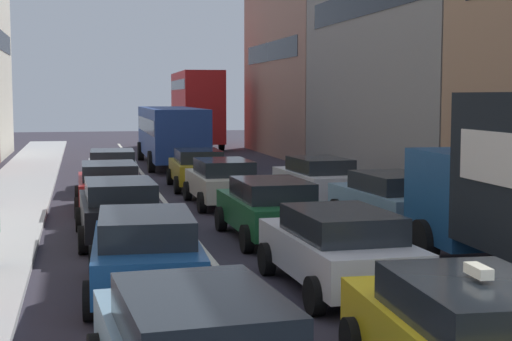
# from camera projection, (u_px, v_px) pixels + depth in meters

# --- Properties ---
(sidewalk_left) EXTENTS (2.60, 64.00, 0.14)m
(sidewalk_left) POSITION_uv_depth(u_px,v_px,m) (12.00, 197.00, 26.47)
(sidewalk_left) COLOR #AEAEAE
(sidewalk_left) RESTS_ON ground
(lane_stripe_left) EXTENTS (0.16, 60.00, 0.01)m
(lane_stripe_left) POSITION_uv_depth(u_px,v_px,m) (159.00, 195.00, 27.58)
(lane_stripe_left) COLOR silver
(lane_stripe_left) RESTS_ON ground
(lane_stripe_right) EXTENTS (0.16, 60.00, 0.01)m
(lane_stripe_right) POSITION_uv_depth(u_px,v_px,m) (253.00, 193.00, 28.32)
(lane_stripe_right) COLOR silver
(lane_stripe_right) RESTS_ON ground
(building_row_right) EXTENTS (7.20, 43.90, 13.26)m
(building_row_right) POSITION_uv_depth(u_px,v_px,m) (446.00, 27.00, 30.97)
(building_row_right) COLOR #936B5B
(building_row_right) RESTS_ON ground
(traffic_light_pole) EXTENTS (3.58, 0.38, 5.50)m
(traffic_light_pole) POSITION_uv_depth(u_px,v_px,m) (72.00, 65.00, 7.43)
(traffic_light_pole) COLOR #2D2D33
(traffic_light_pole) RESTS_ON ground
(taxi_centre_lane_front) EXTENTS (2.26, 4.39, 1.66)m
(taxi_centre_lane_front) POSITION_uv_depth(u_px,v_px,m) (471.00, 338.00, 8.81)
(taxi_centre_lane_front) COLOR yellow
(taxi_centre_lane_front) RESTS_ON ground
(sedan_centre_lane_second) EXTENTS (2.17, 4.36, 1.49)m
(sedan_centre_lane_second) POSITION_uv_depth(u_px,v_px,m) (338.00, 247.00, 14.06)
(sedan_centre_lane_second) COLOR silver
(sedan_centre_lane_second) RESTS_ON ground
(wagon_left_lane_second) EXTENTS (2.22, 4.38, 1.49)m
(wagon_left_lane_second) POSITION_uv_depth(u_px,v_px,m) (146.00, 251.00, 13.71)
(wagon_left_lane_second) COLOR #194C8C
(wagon_left_lane_second) RESTS_ON ground
(hatchback_centre_lane_third) EXTENTS (2.14, 4.34, 1.49)m
(hatchback_centre_lane_third) POSITION_uv_depth(u_px,v_px,m) (270.00, 207.00, 19.03)
(hatchback_centre_lane_third) COLOR #19592D
(hatchback_centre_lane_third) RESTS_ON ground
(sedan_left_lane_third) EXTENTS (2.15, 4.34, 1.49)m
(sedan_left_lane_third) POSITION_uv_depth(u_px,v_px,m) (120.00, 208.00, 18.87)
(sedan_left_lane_third) COLOR black
(sedan_left_lane_third) RESTS_ON ground
(coupe_centre_lane_fourth) EXTENTS (2.11, 4.32, 1.49)m
(coupe_centre_lane_fourth) POSITION_uv_depth(u_px,v_px,m) (223.00, 181.00, 24.92)
(coupe_centre_lane_fourth) COLOR beige
(coupe_centre_lane_fourth) RESTS_ON ground
(sedan_left_lane_fourth) EXTENTS (2.06, 4.30, 1.49)m
(sedan_left_lane_fourth) POSITION_uv_depth(u_px,v_px,m) (109.00, 185.00, 23.72)
(sedan_left_lane_fourth) COLOR #A51E1E
(sedan_left_lane_fourth) RESTS_ON ground
(sedan_centre_lane_fifth) EXTENTS (2.13, 4.33, 1.49)m
(sedan_centre_lane_fifth) POSITION_uv_depth(u_px,v_px,m) (198.00, 168.00, 29.45)
(sedan_centre_lane_fifth) COLOR #B29319
(sedan_centre_lane_fifth) RESTS_ON ground
(sedan_left_lane_fifth) EXTENTS (2.16, 4.35, 1.49)m
(sedan_left_lane_fifth) POSITION_uv_depth(u_px,v_px,m) (112.00, 168.00, 29.27)
(sedan_left_lane_fifth) COLOR gray
(sedan_left_lane_fifth) RESTS_ON ground
(sedan_right_lane_behind_truck) EXTENTS (2.29, 4.41, 1.49)m
(sedan_right_lane_behind_truck) POSITION_uv_depth(u_px,v_px,m) (391.00, 199.00, 20.59)
(sedan_right_lane_behind_truck) COLOR #759EB7
(sedan_right_lane_behind_truck) RESTS_ON ground
(wagon_right_lane_far) EXTENTS (2.24, 4.39, 1.49)m
(wagon_right_lane_far) POSITION_uv_depth(u_px,v_px,m) (318.00, 178.00, 25.65)
(wagon_right_lane_far) COLOR silver
(wagon_right_lane_far) RESTS_ON ground
(bus_mid_queue_primary) EXTENTS (2.84, 10.51, 2.90)m
(bus_mid_queue_primary) POSITION_uv_depth(u_px,v_px,m) (171.00, 131.00, 38.84)
(bus_mid_queue_primary) COLOR navy
(bus_mid_queue_primary) RESTS_ON ground
(bus_far_queue_secondary) EXTENTS (3.06, 10.58, 5.06)m
(bus_far_queue_secondary) POSITION_uv_depth(u_px,v_px,m) (196.00, 106.00, 52.59)
(bus_far_queue_secondary) COLOR #B21919
(bus_far_queue_secondary) RESTS_ON ground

